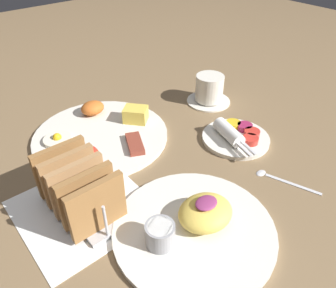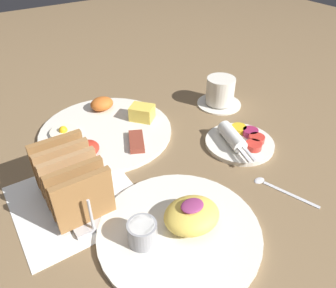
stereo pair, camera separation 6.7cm
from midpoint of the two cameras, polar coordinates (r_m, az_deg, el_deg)
The scene contains 8 objects.
ground_plane at distance 0.66m, azimuth 1.96°, elevation -6.16°, with size 3.00×3.00×0.00m, color brown.
napkin_flat at distance 0.63m, azimuth -12.79°, elevation -9.63°, with size 0.22×0.22×0.00m.
plate_breakfast at distance 0.80m, azimuth -8.30°, elevation 2.58°, with size 0.31×0.31×0.05m.
plate_condiments at distance 0.77m, azimuth 14.75°, elevation 0.55°, with size 0.16×0.16×0.04m.
plate_foreground at distance 0.56m, azimuth 5.54°, elevation -14.34°, with size 0.28×0.28×0.06m.
toast_rack at distance 0.60m, azimuth -13.43°, elevation -6.28°, with size 0.10×0.18×0.10m.
coffee_cup at distance 0.91m, azimuth 11.18°, elevation 8.70°, with size 0.12×0.12×0.08m.
teaspoon at distance 0.69m, azimuth 20.83°, elevation -7.02°, with size 0.05×0.12×0.01m.
Camera 2 is at (-0.26, -0.42, 0.45)m, focal length 35.00 mm.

